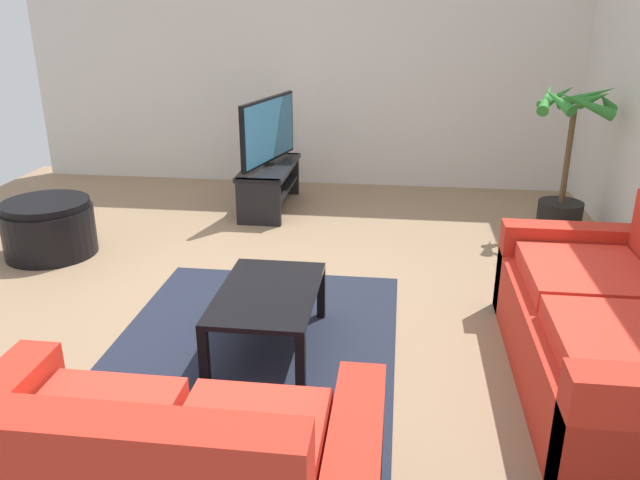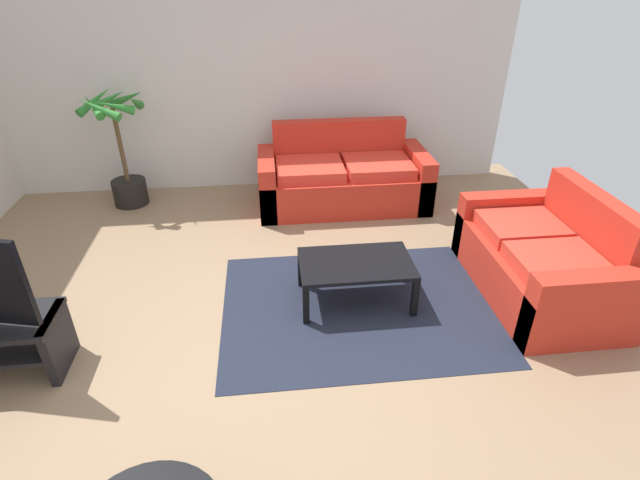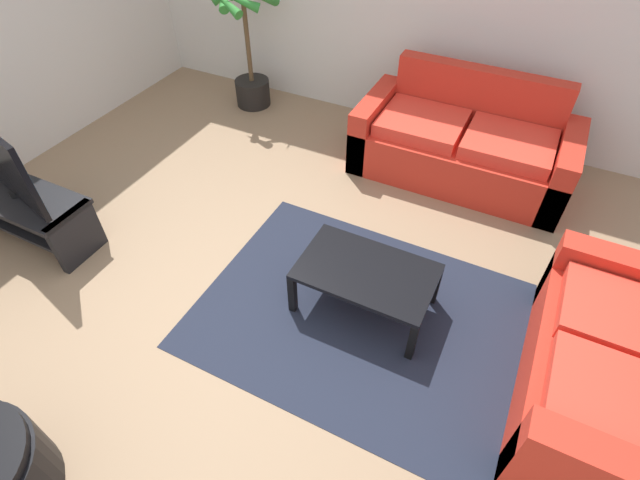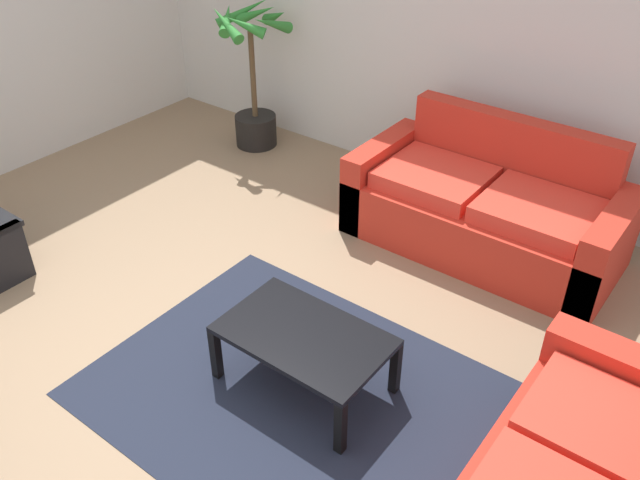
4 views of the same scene
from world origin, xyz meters
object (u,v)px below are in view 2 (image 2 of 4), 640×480
Objects in this scene: couch_loveseat at (542,262)px; coffee_table at (356,267)px; couch_main at (343,179)px; potted_palm at (123,157)px.

couch_loveseat is 1.58m from coffee_table.
coffee_table is (-1.58, 0.06, 0.03)m from couch_loveseat.
potted_palm is (-2.47, 0.27, 0.28)m from couch_main.
couch_loveseat is 1.66× the size of coffee_table.
couch_main is 2.09× the size of coffee_table.
potted_palm is at bearing 150.23° from couch_loveseat.
couch_main reaches higher than coffee_table.
couch_loveseat reaches higher than coffee_table.
potted_palm is (-3.87, 2.21, 0.28)m from couch_loveseat.
potted_palm reaches higher than couch_loveseat.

